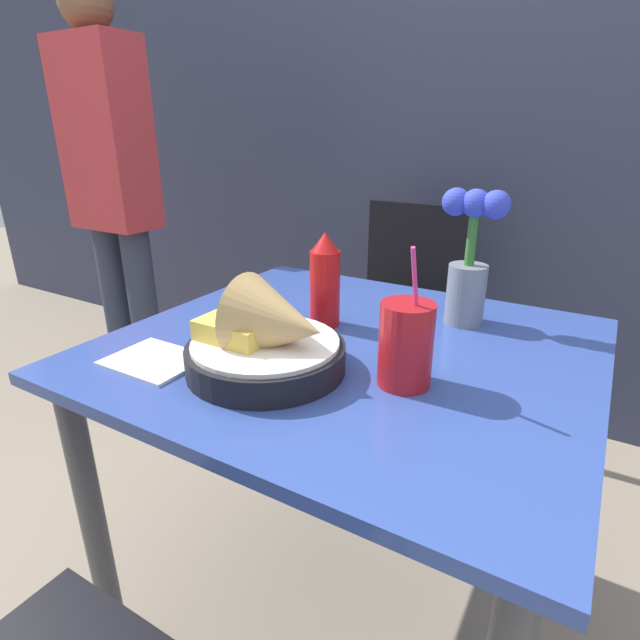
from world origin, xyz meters
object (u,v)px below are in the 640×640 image
at_px(flower_vase, 469,259).
at_px(chair_far_window, 407,305).
at_px(ketchup_bottle, 325,281).
at_px(person_standing, 113,188).
at_px(food_basket, 271,341).
at_px(drink_cup, 406,347).

bearing_deg(flower_vase, chair_far_window, 120.18).
bearing_deg(ketchup_bottle, person_standing, 161.51).
height_order(ketchup_bottle, person_standing, person_standing).
bearing_deg(food_basket, ketchup_bottle, 97.42).
xyz_separation_m(ketchup_bottle, drink_cup, (0.25, -0.16, -0.03)).
xyz_separation_m(ketchup_bottle, person_standing, (-1.14, 0.38, 0.09)).
distance_m(food_basket, person_standing, 1.33).
distance_m(chair_far_window, food_basket, 1.05).
bearing_deg(flower_vase, ketchup_bottle, -147.08).
bearing_deg(drink_cup, flower_vase, 88.66).
xyz_separation_m(chair_far_window, person_standing, (-1.04, -0.39, 0.40)).
bearing_deg(chair_far_window, flower_vase, -59.82).
relative_size(food_basket, flower_vase, 0.98).
relative_size(chair_far_window, flower_vase, 3.10).
relative_size(ketchup_bottle, drink_cup, 0.84).
bearing_deg(ketchup_bottle, chair_far_window, 97.20).
bearing_deg(person_standing, flower_vase, -8.79).
relative_size(ketchup_bottle, person_standing, 0.13).
bearing_deg(chair_far_window, person_standing, -159.42).
height_order(food_basket, flower_vase, flower_vase).
bearing_deg(drink_cup, person_standing, 158.54).
height_order(ketchup_bottle, flower_vase, flower_vase).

